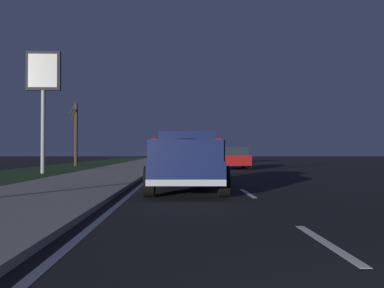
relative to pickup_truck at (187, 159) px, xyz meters
The scene contains 10 objects.
ground 16.02m from the pickup_truck, ahead, with size 144.00×144.00×0.00m, color black.
sidewalk_shoulder 16.40m from the pickup_truck, 13.96° to the left, with size 108.00×4.00×0.12m, color gray.
grass_verge 18.27m from the pickup_truck, 29.39° to the left, with size 108.00×6.00×0.01m, color #1E3819.
lane_markings 18.02m from the pickup_truck, ahead, with size 108.00×3.54×0.01m.
pickup_truck is the anchor object (origin of this frame).
sedan_red 16.17m from the pickup_truck, 12.66° to the right, with size 4.40×2.03×1.54m.
sedan_tan 17.09m from the pickup_truck, ahead, with size 4.44×2.09×1.54m.
sedan_green 28.75m from the pickup_truck, ahead, with size 4.45×2.10×1.54m.
gas_price_sign 13.44m from the pickup_truck, 38.34° to the left, with size 0.27×1.90×6.84m.
bare_tree_far 23.72m from the pickup_truck, 22.80° to the left, with size 1.91×0.84×5.36m.
Camera 1 is at (-1.67, 1.94, 1.23)m, focal length 37.88 mm.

